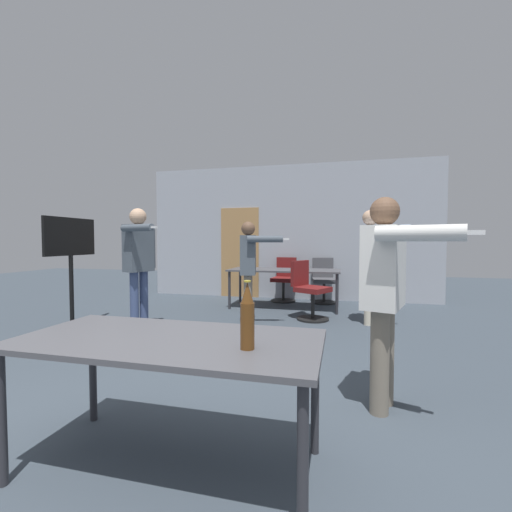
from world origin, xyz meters
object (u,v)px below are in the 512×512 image
Objects in this scene: person_left_plaid at (385,283)px; person_center_tall at (249,262)px; tv_screen at (71,262)px; office_chair_far_left at (324,282)px; office_chair_far_right at (284,281)px; beer_bottle at (247,317)px; person_far_watching at (139,256)px; office_chair_side_rolled at (309,292)px; person_right_polo at (371,254)px.

person_center_tall is at bearing -126.39° from person_left_plaid.
tv_screen reaches higher than person_left_plaid.
office_chair_far_left and office_chair_far_right have the same top height.
person_center_tall reaches higher than beer_bottle.
person_far_watching is 3.87m from office_chair_far_left.
person_right_polo is at bearing 112.50° from office_chair_side_rolled.
office_chair_side_rolled reaches higher than office_chair_far_left.
office_chair_side_rolled is (3.34, 1.43, -0.52)m from tv_screen.
tv_screen is at bearing -59.03° from person_right_polo.
office_chair_far_right is 2.72× the size of beer_bottle.
person_left_plaid reaches higher than person_center_tall.
person_left_plaid is at bearing 11.47° from person_right_polo.
office_chair_far_right is at bearing -8.43° from office_chair_far_left.
person_right_polo reaches higher than beer_bottle.
office_chair_far_left is 1.64m from office_chair_side_rolled.
person_right_polo is 1.14m from office_chair_side_rolled.
person_center_tall is 3.62m from beer_bottle.
person_left_plaid is 2.94m from person_center_tall.
office_chair_far_left is at bearing -173.64° from office_chair_far_right.
office_chair_far_right is (1.62, 2.91, -0.64)m from person_far_watching.
person_far_watching is at bearing 130.98° from beer_bottle.
tv_screen reaches higher than office_chair_far_left.
office_chair_far_left is at bearing -153.57° from person_left_plaid.
person_far_watching is at bearing -31.41° from office_chair_side_rolled.
tv_screen is 0.93× the size of person_far_watching.
person_far_watching is (-3.13, 1.61, 0.11)m from person_left_plaid.
person_center_tall reaches higher than office_chair_far_left.
person_center_tall is 2.20m from office_chair_far_right.
person_left_plaid is 4.79m from office_chair_far_right.
person_right_polo is 3.45m from person_far_watching.
office_chair_side_rolled is (-0.95, 0.11, -0.62)m from person_right_polo.
office_chair_side_rolled is (-0.16, -1.63, 0.02)m from office_chair_far_left.
person_right_polo is 1.11× the size of person_center_tall.
beer_bottle is at bearing 2.47° from person_center_tall.
person_left_plaid is 3.06m from office_chair_side_rolled.
tv_screen is 1.03× the size of person_center_tall.
person_right_polo is (4.29, 1.32, 0.10)m from tv_screen.
office_chair_far_left is at bearing 158.90° from person_far_watching.
person_right_polo is 1.89× the size of office_chair_far_left.
office_chair_far_right is 0.97× the size of office_chair_side_rolled.
tv_screen reaches higher than beer_bottle.
office_chair_far_right is at bearing 161.92° from person_center_tall.
office_chair_far_right is at bearing -128.15° from office_chair_side_rolled.
person_right_polo reaches higher than person_center_tall.
beer_bottle is at bearing 59.88° from person_far_watching.
tv_screen is 2.63m from person_center_tall.
beer_bottle is (-0.77, -1.11, -0.06)m from person_left_plaid.
person_center_tall is at bearing -69.52° from tv_screen.
office_chair_side_rolled is (-0.83, 2.90, -0.51)m from person_left_plaid.
person_far_watching is 5.11× the size of beer_bottle.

